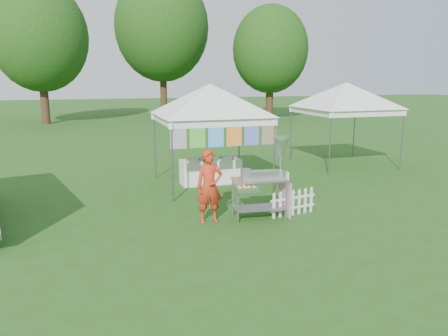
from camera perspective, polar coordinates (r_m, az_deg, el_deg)
name	(u,v)px	position (r m, az deg, el deg)	size (l,w,h in m)	color
ground	(253,220)	(9.96, 3.86, -6.85)	(120.00, 120.00, 0.00)	#264E16
canopy_main	(210,84)	(12.75, -1.85, 10.92)	(4.24, 4.24, 3.45)	#59595E
canopy_right	(346,83)	(16.45, 15.69, 10.70)	(4.24, 4.24, 3.45)	#59595E
tree_left	(39,37)	(32.96, -22.97, 15.50)	(6.40, 6.40, 9.53)	#362513
tree_mid	(162,28)	(37.54, -8.12, 17.71)	(7.60, 7.60, 11.52)	#362513
tree_right	(270,50)	(33.66, 6.09, 15.12)	(5.60, 5.60, 8.42)	#362513
donut_cart	(268,171)	(9.89, 5.81, -0.38)	(1.42, 0.88, 1.88)	gray
vendor	(209,187)	(9.61, -1.92, -2.44)	(0.59, 0.39, 1.63)	red
picket_fence	(293,203)	(10.34, 9.00, -4.59)	(1.24, 0.26, 0.56)	silver
display_table	(211,171)	(13.27, -1.77, -0.45)	(1.80, 0.70, 0.73)	white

